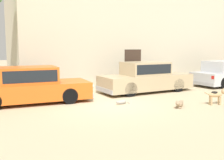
# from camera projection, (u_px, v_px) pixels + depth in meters

# --- Properties ---
(ground_plane) EXTENTS (80.00, 80.00, 0.00)m
(ground_plane) POSITION_uv_depth(u_px,v_px,m) (105.00, 104.00, 10.37)
(ground_plane) COLOR tan
(parked_sedan_nearest) EXTENTS (4.90, 2.17, 1.45)m
(parked_sedan_nearest) POSITION_uv_depth(u_px,v_px,m) (30.00, 85.00, 10.44)
(parked_sedan_nearest) COLOR #D15619
(parked_sedan_nearest) RESTS_ON ground_plane
(parked_sedan_second) EXTENTS (4.87, 1.82, 1.50)m
(parked_sedan_second) POSITION_uv_depth(u_px,v_px,m) (146.00, 77.00, 13.05)
(parked_sedan_second) COLOR tan
(parked_sedan_second) RESTS_ON ground_plane
(apartment_block) EXTENTS (17.92, 6.18, 9.75)m
(apartment_block) POSITION_uv_depth(u_px,v_px,m) (143.00, 10.00, 18.64)
(apartment_block) COLOR #BCB299
(apartment_block) RESTS_ON ground_plane
(stray_dog_spotted) EXTENTS (0.90, 0.69, 0.33)m
(stray_dog_spotted) POSITION_uv_depth(u_px,v_px,m) (180.00, 104.00, 9.72)
(stray_dog_spotted) COLOR #997F60
(stray_dog_spotted) RESTS_ON ground_plane
(stray_dog_tan) EXTENTS (0.96, 0.38, 0.66)m
(stray_dog_tan) POSITION_uv_depth(u_px,v_px,m) (217.00, 94.00, 10.09)
(stray_dog_tan) COLOR tan
(stray_dog_tan) RESTS_ON ground_plane
(stray_cat) EXTENTS (0.64, 0.22, 0.17)m
(stray_cat) POSITION_uv_depth(u_px,v_px,m) (122.00, 102.00, 10.26)
(stray_cat) COLOR gray
(stray_cat) RESTS_ON ground_plane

